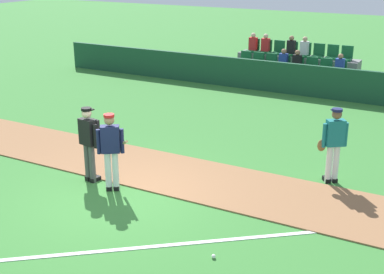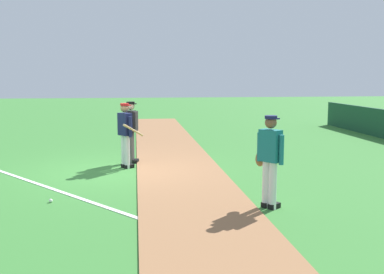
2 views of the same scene
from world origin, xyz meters
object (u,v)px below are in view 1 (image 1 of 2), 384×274
umpire_home_plate (89,140)px  runner_teal_jersey (334,143)px  baseball (214,256)px  batter_navy_jersey (111,149)px

umpire_home_plate → runner_teal_jersey: 5.49m
runner_teal_jersey → baseball: size_ratio=23.78×
baseball → runner_teal_jersey: bearing=77.8°
umpire_home_plate → baseball: bearing=-21.8°
baseball → batter_navy_jersey: bearing=156.2°
runner_teal_jersey → umpire_home_plate: bearing=-151.9°
runner_teal_jersey → baseball: 4.36m
runner_teal_jersey → baseball: (-0.90, -4.17, -0.93)m
umpire_home_plate → batter_navy_jersey: bearing=-12.7°
baseball → umpire_home_plate: bearing=158.2°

